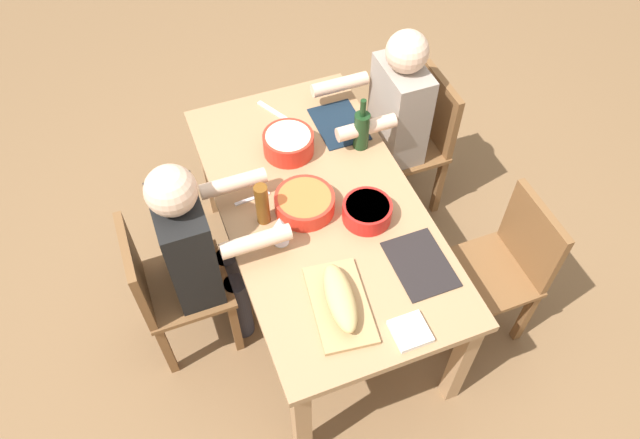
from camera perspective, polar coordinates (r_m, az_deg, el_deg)
ground_plane at (r=3.37m, az=0.00°, el=-6.58°), size 8.00×8.00×0.00m
dining_table at (r=2.84m, az=0.00°, el=0.25°), size 1.66×0.88×0.74m
chair_near_center at (r=2.91m, az=-14.21°, el=-6.01°), size 0.40×0.40×0.85m
diner_near_center at (r=2.73m, az=-11.38°, el=-2.53°), size 0.41×0.53×1.20m
chair_far_right at (r=3.01m, az=16.90°, el=-4.04°), size 0.40×0.40×0.85m
chair_far_left at (r=3.47m, az=9.13°, el=7.63°), size 0.40×0.40×0.85m
diner_far_left at (r=3.26m, az=6.71°, el=9.57°), size 0.41×0.53×1.20m
serving_bowl_salad at (r=2.69m, az=4.44°, el=0.83°), size 0.22×0.22×0.09m
serving_bowl_fruit at (r=2.72m, az=-1.48°, el=1.69°), size 0.27×0.27×0.08m
serving_bowl_pasta at (r=2.95m, az=-2.98°, el=7.23°), size 0.25×0.25×0.11m
cutting_board at (r=2.46m, az=1.86°, el=-7.96°), size 0.42×0.27×0.02m
bread_loaf at (r=2.41m, az=1.90°, el=-7.31°), size 0.33×0.15×0.09m
wine_bottle at (r=2.95m, az=3.91°, el=8.40°), size 0.08×0.08×0.29m
beer_bottle at (r=2.64m, az=-5.44°, el=1.43°), size 0.06×0.06×0.22m
wine_glass at (r=2.55m, az=-3.78°, el=-0.55°), size 0.08×0.08×0.17m
fork_near_center at (r=2.80m, az=-6.36°, el=1.95°), size 0.03×0.17×0.01m
placemat_far_right at (r=2.60m, az=9.38°, el=-4.14°), size 0.32×0.23×0.01m
placemat_far_left at (r=3.13m, az=1.79°, el=8.93°), size 0.32×0.23×0.01m
carving_knife at (r=3.20m, az=-4.37°, el=9.99°), size 0.22×0.13×0.01m
napkin_stack at (r=2.42m, az=8.45°, el=-10.33°), size 0.14×0.14×0.02m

